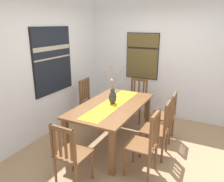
% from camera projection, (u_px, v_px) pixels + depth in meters
% --- Properties ---
extents(ground_plane, '(6.40, 6.40, 0.03)m').
position_uv_depth(ground_plane, '(133.00, 152.00, 3.85)').
color(ground_plane, '#A37F5B').
extents(wall_back, '(6.40, 0.12, 2.70)m').
position_uv_depth(wall_back, '(45.00, 66.00, 4.25)').
color(wall_back, silver).
rests_on(wall_back, ground_plane).
extents(wall_side, '(0.12, 6.40, 2.70)m').
position_uv_depth(wall_side, '(165.00, 60.00, 5.04)').
color(wall_side, silver).
rests_on(wall_side, ground_plane).
extents(dining_table, '(1.79, 0.99, 0.77)m').
position_uv_depth(dining_table, '(112.00, 110.00, 3.95)').
color(dining_table, brown).
rests_on(dining_table, ground_plane).
extents(table_runner, '(1.65, 0.36, 0.01)m').
position_uv_depth(table_runner, '(112.00, 104.00, 3.91)').
color(table_runner, gold).
rests_on(table_runner, dining_table).
extents(centerpiece_vase, '(0.21, 0.34, 0.70)m').
position_uv_depth(centerpiece_vase, '(113.00, 96.00, 3.89)').
color(centerpiece_vase, '#333338').
rests_on(centerpiece_vase, dining_table).
extents(chair_0, '(0.43, 0.43, 0.95)m').
position_uv_depth(chair_0, '(136.00, 99.00, 5.04)').
color(chair_0, brown).
rests_on(chair_0, ground_plane).
extents(chair_1, '(0.42, 0.42, 0.99)m').
position_uv_depth(chair_1, '(145.00, 143.00, 3.14)').
color(chair_1, brown).
rests_on(chair_1, ground_plane).
extents(chair_2, '(0.44, 0.44, 0.94)m').
position_uv_depth(chair_2, '(166.00, 115.00, 4.14)').
color(chair_2, brown).
rests_on(chair_2, ground_plane).
extents(chair_3, '(0.44, 0.44, 0.98)m').
position_uv_depth(chair_3, '(90.00, 100.00, 4.90)').
color(chair_3, brown).
rests_on(chair_3, ground_plane).
extents(chair_4, '(0.43, 0.43, 0.98)m').
position_uv_depth(chair_4, '(159.00, 128.00, 3.60)').
color(chair_4, brown).
rests_on(chair_4, ground_plane).
extents(chair_5, '(0.44, 0.44, 0.94)m').
position_uv_depth(chair_5, '(70.00, 153.00, 2.92)').
color(chair_5, brown).
rests_on(chair_5, ground_plane).
extents(painting_on_back_wall, '(1.07, 0.05, 1.29)m').
position_uv_depth(painting_on_back_wall, '(53.00, 60.00, 4.32)').
color(painting_on_back_wall, black).
extents(painting_on_side_wall, '(0.05, 0.79, 1.08)m').
position_uv_depth(painting_on_side_wall, '(142.00, 56.00, 5.19)').
color(painting_on_side_wall, black).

